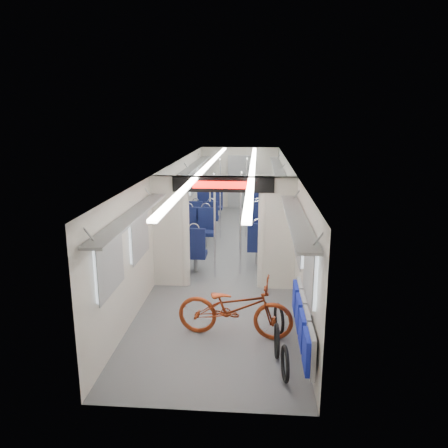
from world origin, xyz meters
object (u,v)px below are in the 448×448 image
stanchion_near_left (215,226)px  stanchion_far_right (246,198)px  seat_bay_near_right (267,231)px  seat_bay_far_right (265,209)px  bicycle (235,308)px  bike_hoop_a (285,365)px  bike_hoop_c (279,320)px  stanchion_near_right (241,224)px  seat_bay_far_left (207,209)px  flip_bench (303,322)px  stanchion_far_left (220,199)px  bike_hoop_b (277,342)px  seat_bay_near_left (191,236)px

stanchion_near_left → stanchion_far_right: (0.59, 3.36, 0.00)m
seat_bay_near_right → seat_bay_far_right: 2.90m
bicycle → bike_hoop_a: 1.42m
bike_hoop_c → stanchion_near_right: stanchion_near_right is taller
seat_bay_far_left → stanchion_near_left: bearing=-81.4°
seat_bay_far_left → flip_bench: bearing=-73.8°
stanchion_near_right → stanchion_far_left: 2.93m
bike_hoop_a → bike_hoop_b: bike_hoop_b is taller
stanchion_far_left → stanchion_far_right: 0.77m
seat_bay_near_left → stanchion_far_left: stanchion_far_left is taller
bike_hoop_c → seat_bay_near_left: 4.25m
seat_bay_near_right → stanchion_far_right: 1.71m
seat_bay_near_left → bike_hoop_c: bearing=-61.9°
bike_hoop_c → stanchion_near_right: size_ratio=0.22×
bike_hoop_c → stanchion_far_right: 5.93m
flip_bench → seat_bay_far_right: size_ratio=1.09×
seat_bay_far_left → seat_bay_far_right: (1.87, 0.07, 0.01)m
bicycle → seat_bay_near_left: size_ratio=0.80×
stanchion_near_left → seat_bay_far_left: bearing=98.6°
stanchion_far_right → seat_bay_far_right: bearing=67.7°
bike_hoop_a → stanchion_far_left: (-1.45, 6.90, 0.92)m
seat_bay_near_right → stanchion_far_right: stanchion_far_right is taller
bicycle → stanchion_far_left: 5.80m
bike_hoop_c → stanchion_near_right: 2.97m
stanchion_near_left → stanchion_far_right: size_ratio=1.00×
seat_bay_far_left → bike_hoop_b: bearing=-76.3°
stanchion_near_right → stanchion_far_left: size_ratio=1.00×
stanchion_near_right → seat_bay_near_left: bearing=141.2°
stanchion_far_right → bike_hoop_c: bearing=-83.2°
bike_hoop_a → seat_bay_near_right: size_ratio=0.22×
bike_hoop_a → stanchion_near_left: bearing=109.0°
seat_bay_near_left → seat_bay_far_left: (0.00, 3.42, -0.05)m
bike_hoop_b → stanchion_near_left: (-1.22, 3.20, 0.92)m
bike_hoop_a → seat_bay_far_right: 8.55m
bike_hoop_c → stanchion_near_left: 2.93m
stanchion_near_right → stanchion_near_left: bearing=-154.2°
flip_bench → stanchion_far_left: (-1.72, 6.31, 0.57)m
bike_hoop_c → stanchion_far_left: (-1.43, 5.58, 0.92)m
seat_bay_near_right → seat_bay_far_left: size_ratio=1.18×
bike_hoop_b → stanchion_far_left: (-1.36, 6.31, 0.92)m
stanchion_near_left → bicycle: bearing=-77.6°
bike_hoop_c → seat_bay_near_right: (-0.12, 4.32, 0.34)m
bike_hoop_a → stanchion_near_left: stanchion_near_left is taller
bike_hoop_b → bicycle: bearing=137.5°
seat_bay_far_right → stanchion_near_left: 4.94m
bicycle → stanchion_far_right: 6.00m
bike_hoop_b → seat_bay_near_left: bearing=113.3°
seat_bay_near_right → stanchion_near_left: 2.27m
bike_hoop_a → bike_hoop_c: 1.33m
bike_hoop_a → bike_hoop_c: bike_hoop_c is taller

